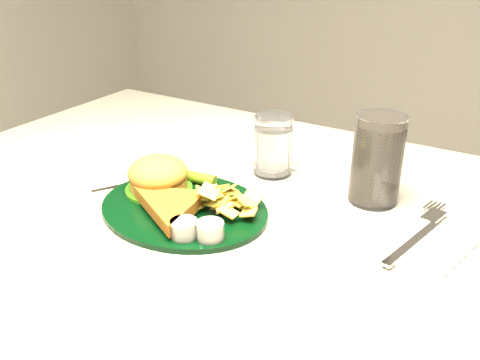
{
  "coord_description": "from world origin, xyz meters",
  "views": [
    {
      "loc": [
        0.37,
        -0.61,
        1.14
      ],
      "look_at": [
        -0.0,
        -0.01,
        0.8
      ],
      "focal_mm": 40.0,
      "sensor_mm": 36.0,
      "label": 1
    }
  ],
  "objects": [
    {
      "name": "fork_napkin",
      "position": [
        0.25,
        0.03,
        0.76
      ],
      "size": [
        0.17,
        0.21,
        0.01
      ],
      "primitive_type": null,
      "rotation": [
        0.0,
        0.0,
        -0.2
      ],
      "color": "silver",
      "rests_on": "table"
    },
    {
      "name": "water_glass",
      "position": [
        -0.02,
        0.13,
        0.8
      ],
      "size": [
        0.08,
        0.08,
        0.1
      ],
      "primitive_type": "cylinder",
      "rotation": [
        0.0,
        0.0,
        -0.21
      ],
      "color": "white",
      "rests_on": "table"
    },
    {
      "name": "dinner_plate",
      "position": [
        -0.07,
        -0.06,
        0.78
      ],
      "size": [
        0.28,
        0.24,
        0.06
      ],
      "primitive_type": null,
      "rotation": [
        0.0,
        0.0,
        -0.08
      ],
      "color": "black",
      "rests_on": "table"
    },
    {
      "name": "spoon",
      "position": [
        -0.21,
        -0.04,
        0.75
      ],
      "size": [
        0.1,
        0.14,
        0.01
      ],
      "primitive_type": null,
      "rotation": [
        0.0,
        0.0,
        -0.54
      ],
      "color": "silver",
      "rests_on": "table"
    },
    {
      "name": "cola_glass",
      "position": [
        0.16,
        0.12,
        0.82
      ],
      "size": [
        0.09,
        0.09,
        0.14
      ],
      "primitive_type": "cylinder",
      "rotation": [
        0.0,
        0.0,
        -0.28
      ],
      "color": "black",
      "rests_on": "table"
    },
    {
      "name": "wrapped_straw",
      "position": [
        -0.08,
        0.15,
        0.75
      ],
      "size": [
        0.18,
        0.09,
        0.01
      ],
      "primitive_type": null,
      "rotation": [
        0.0,
        0.0,
        0.17
      ],
      "color": "silver",
      "rests_on": "table"
    }
  ]
}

